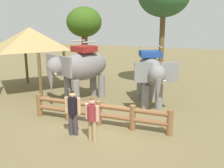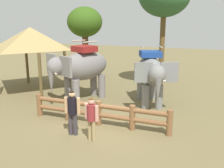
{
  "view_description": "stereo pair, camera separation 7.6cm",
  "coord_description": "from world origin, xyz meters",
  "px_view_note": "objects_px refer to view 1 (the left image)",
  "views": [
    {
      "loc": [
        4.13,
        -9.53,
        4.51
      ],
      "look_at": [
        0.0,
        1.81,
        1.4
      ],
      "focal_mm": 42.23,
      "sensor_mm": 36.0,
      "label": 1
    },
    {
      "loc": [
        4.2,
        -9.5,
        4.51
      ],
      "look_at": [
        0.0,
        1.81,
        1.4
      ],
      "focal_mm": 42.23,
      "sensor_mm": 36.0,
      "label": 2
    }
  ],
  "objects_px": {
    "log_fence": "(99,111)",
    "tree_back_center": "(84,24)",
    "thatched_shelter": "(30,39)",
    "tourist_woman_in_black": "(73,110)",
    "tourist_man_in_blue": "(92,116)",
    "elephant_near_left": "(81,68)",
    "elephant_center": "(151,73)"
  },
  "relations": [
    {
      "from": "log_fence",
      "to": "thatched_shelter",
      "type": "height_order",
      "value": "thatched_shelter"
    },
    {
      "from": "elephant_near_left",
      "to": "thatched_shelter",
      "type": "bearing_deg",
      "value": 167.76
    },
    {
      "from": "tourist_woman_in_black",
      "to": "thatched_shelter",
      "type": "xyz_separation_m",
      "value": [
        -5.43,
        4.9,
        2.17
      ]
    },
    {
      "from": "elephant_near_left",
      "to": "tree_back_center",
      "type": "distance_m",
      "value": 5.52
    },
    {
      "from": "elephant_center",
      "to": "tourist_woman_in_black",
      "type": "relative_size",
      "value": 2.01
    },
    {
      "from": "log_fence",
      "to": "tree_back_center",
      "type": "distance_m",
      "value": 9.25
    },
    {
      "from": "log_fence",
      "to": "tree_back_center",
      "type": "height_order",
      "value": "tree_back_center"
    },
    {
      "from": "log_fence",
      "to": "thatched_shelter",
      "type": "relative_size",
      "value": 1.52
    },
    {
      "from": "elephant_center",
      "to": "tree_back_center",
      "type": "xyz_separation_m",
      "value": [
        -5.7,
        4.17,
        2.29
      ]
    },
    {
      "from": "tourist_woman_in_black",
      "to": "tourist_man_in_blue",
      "type": "relative_size",
      "value": 1.07
    },
    {
      "from": "elephant_near_left",
      "to": "elephant_center",
      "type": "xyz_separation_m",
      "value": [
        3.7,
        0.49,
        -0.11
      ]
    },
    {
      "from": "elephant_center",
      "to": "tree_back_center",
      "type": "distance_m",
      "value": 7.43
    },
    {
      "from": "elephant_center",
      "to": "tourist_man_in_blue",
      "type": "relative_size",
      "value": 2.15
    },
    {
      "from": "elephant_near_left",
      "to": "tree_back_center",
      "type": "height_order",
      "value": "tree_back_center"
    },
    {
      "from": "elephant_near_left",
      "to": "elephant_center",
      "type": "relative_size",
      "value": 1.06
    },
    {
      "from": "log_fence",
      "to": "thatched_shelter",
      "type": "bearing_deg",
      "value": 148.57
    },
    {
      "from": "elephant_center",
      "to": "thatched_shelter",
      "type": "xyz_separation_m",
      "value": [
        -7.46,
        0.33,
        1.49
      ]
    },
    {
      "from": "elephant_center",
      "to": "tourist_man_in_blue",
      "type": "distance_m",
      "value": 4.99
    },
    {
      "from": "elephant_center",
      "to": "thatched_shelter",
      "type": "relative_size",
      "value": 0.88
    },
    {
      "from": "log_fence",
      "to": "tree_back_center",
      "type": "relative_size",
      "value": 1.2
    },
    {
      "from": "tree_back_center",
      "to": "elephant_near_left",
      "type": "bearing_deg",
      "value": -66.8
    },
    {
      "from": "elephant_center",
      "to": "tourist_woman_in_black",
      "type": "distance_m",
      "value": 5.05
    },
    {
      "from": "thatched_shelter",
      "to": "tree_back_center",
      "type": "relative_size",
      "value": 0.79
    },
    {
      "from": "tourist_man_in_blue",
      "to": "tree_back_center",
      "type": "distance_m",
      "value": 10.53
    },
    {
      "from": "elephant_near_left",
      "to": "tourist_man_in_blue",
      "type": "xyz_separation_m",
      "value": [
        2.59,
        -4.32,
        -0.86
      ]
    },
    {
      "from": "tourist_man_in_blue",
      "to": "tree_back_center",
      "type": "height_order",
      "value": "tree_back_center"
    },
    {
      "from": "log_fence",
      "to": "elephant_center",
      "type": "height_order",
      "value": "elephant_center"
    },
    {
      "from": "elephant_center",
      "to": "elephant_near_left",
      "type": "bearing_deg",
      "value": -172.5
    },
    {
      "from": "elephant_near_left",
      "to": "tourist_man_in_blue",
      "type": "height_order",
      "value": "elephant_near_left"
    },
    {
      "from": "log_fence",
      "to": "tourist_man_in_blue",
      "type": "xyz_separation_m",
      "value": [
        0.37,
        -1.48,
        0.37
      ]
    },
    {
      "from": "elephant_near_left",
      "to": "elephant_center",
      "type": "bearing_deg",
      "value": 7.5
    },
    {
      "from": "elephant_near_left",
      "to": "tree_back_center",
      "type": "bearing_deg",
      "value": 113.2
    }
  ]
}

